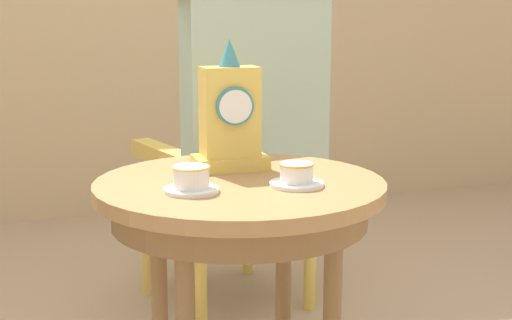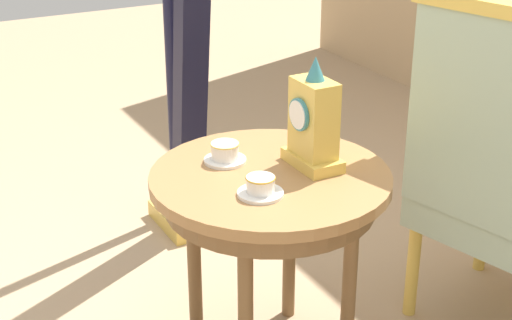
# 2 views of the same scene
# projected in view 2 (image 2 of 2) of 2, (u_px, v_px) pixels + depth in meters

# --- Properties ---
(side_table) EXTENTS (0.71, 0.71, 0.65)m
(side_table) POSITION_uv_depth(u_px,v_px,m) (270.00, 197.00, 2.31)
(side_table) COLOR #9E7042
(side_table) RESTS_ON ground
(teacup_left) EXTENTS (0.13, 0.13, 0.06)m
(teacup_left) POSITION_uv_depth(u_px,v_px,m) (225.00, 153.00, 2.34)
(teacup_left) COLOR white
(teacup_left) RESTS_ON side_table
(teacup_right) EXTENTS (0.13, 0.13, 0.06)m
(teacup_right) POSITION_uv_depth(u_px,v_px,m) (260.00, 187.00, 2.14)
(teacup_right) COLOR white
(teacup_right) RESTS_ON side_table
(mantel_clock) EXTENTS (0.19, 0.11, 0.34)m
(mantel_clock) POSITION_uv_depth(u_px,v_px,m) (313.00, 123.00, 2.27)
(mantel_clock) COLOR gold
(mantel_clock) RESTS_ON side_table
(armchair) EXTENTS (0.65, 0.65, 1.14)m
(armchair) POSITION_uv_depth(u_px,v_px,m) (503.00, 170.00, 2.45)
(armchair) COLOR #9EB299
(armchair) RESTS_ON ground
(harp) EXTENTS (0.40, 0.24, 1.80)m
(harp) POSITION_uv_depth(u_px,v_px,m) (185.00, 62.00, 3.05)
(harp) COLOR gold
(harp) RESTS_ON ground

